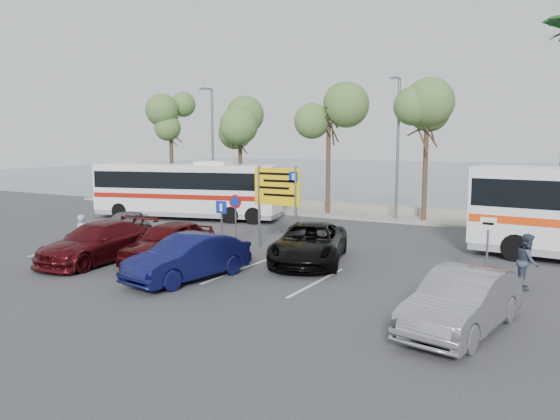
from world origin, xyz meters
The scene contains 24 objects.
ground centered at (0.00, 0.00, 0.00)m, with size 120.00×120.00×0.00m, color #343437.
kerb_strip centered at (0.00, 14.00, 0.07)m, with size 44.00×2.40×0.15m, color gray.
seawall centered at (0.00, 16.00, 0.30)m, with size 48.00×0.80×0.60m, color gray.
sea centered at (0.00, 60.00, 0.01)m, with size 140.00×140.00×0.00m, color #38465A.
tree_far_left centered at (-14.00, 14.00, 6.33)m, with size 3.20×3.20×7.60m.
tree_left centered at (-8.00, 14.00, 6.00)m, with size 3.20×3.20×7.20m.
tree_mid centered at (-1.50, 14.00, 6.65)m, with size 3.20×3.20×8.00m.
tree_right centered at (4.50, 14.00, 6.17)m, with size 3.20×3.20×7.40m.
street_lamp_left centered at (-10.00, 13.52, 4.60)m, with size 0.45×1.15×8.01m.
street_lamp_right centered at (3.00, 13.52, 4.60)m, with size 0.45×1.15×8.01m.
direction_sign centered at (1.00, 3.20, 2.43)m, with size 2.20×0.12×3.60m.
sign_no_stop centered at (-0.60, 2.38, 1.58)m, with size 0.60×0.08×2.35m.
sign_parking centered at (-0.20, 0.79, 1.47)m, with size 0.50×0.07×2.25m.
sign_taxi centered at (9.80, 1.49, 1.42)m, with size 0.50×0.07×2.20m.
lane_markings centered at (-1.14, -1.00, 0.00)m, with size 12.02×4.20×0.01m, color silver, non-canonical shape.
coach_bus_left centered at (-8.19, 8.54, 1.61)m, with size 11.37×5.12×3.47m.
car_silver_a centered at (-6.22, 1.50, 0.68)m, with size 1.61×4.01×1.37m, color slate.
car_blue centered at (0.98, -2.80, 0.75)m, with size 1.60×4.58×1.51m, color #0F1248.
car_maroon centered at (-3.82, -2.35, 0.75)m, with size 2.11×5.20×1.51m, color #4C0C11.
car_red centered at (-1.42, -1.01, 0.78)m, with size 1.85×4.60×1.57m, color #490A0C.
suv_black centered at (3.38, 1.50, 0.75)m, with size 2.49×5.39×1.50m, color black.
car_silver_b centered at (10.00, -3.50, 0.75)m, with size 1.59×4.57×1.51m, color gray.
pedestrian_near centered at (-5.04, -2.00, 0.86)m, with size 0.63×0.41×1.72m, color #90B3D2.
pedestrian_far centered at (11.00, 1.54, 0.88)m, with size 0.85×0.67×1.76m, color #363E51.
Camera 1 is at (12.43, -16.93, 4.66)m, focal length 35.00 mm.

